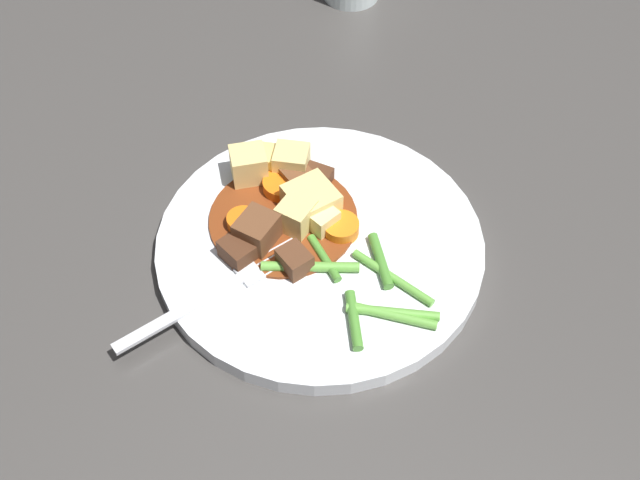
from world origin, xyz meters
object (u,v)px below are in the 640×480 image
(potato_chunk_3, at_px, (293,219))
(fork, at_px, (218,291))
(potato_chunk_5, at_px, (311,201))
(meat_chunk_3, at_px, (298,262))
(potato_chunk_1, at_px, (249,166))
(potato_chunk_2, at_px, (269,161))
(carrot_slice_2, at_px, (282,186))
(meat_chunk_1, at_px, (296,177))
(potato_chunk_4, at_px, (291,163))
(carrot_slice_1, at_px, (243,222))
(carrot_slice_3, at_px, (341,228))
(potato_chunk_0, at_px, (321,219))
(meat_chunk_2, at_px, (257,232))
(meat_chunk_0, at_px, (240,249))
(meat_chunk_4, at_px, (317,178))
(dinner_plate, at_px, (320,246))
(carrot_slice_0, at_px, (328,205))

(potato_chunk_3, distance_m, fork, 0.09)
(potato_chunk_5, distance_m, meat_chunk_3, 0.06)
(potato_chunk_1, relative_size, potato_chunk_2, 1.15)
(carrot_slice_2, xyz_separation_m, potato_chunk_3, (-0.04, 0.03, 0.01))
(meat_chunk_1, bearing_deg, fork, 98.44)
(potato_chunk_4, bearing_deg, carrot_slice_2, 105.74)
(carrot_slice_1, bearing_deg, meat_chunk_3, 172.05)
(carrot_slice_3, xyz_separation_m, fork, (0.04, 0.11, -0.00))
(carrot_slice_2, height_order, potato_chunk_0, potato_chunk_0)
(carrot_slice_1, xyz_separation_m, potato_chunk_3, (-0.04, -0.02, 0.01))
(potato_chunk_5, xyz_separation_m, fork, (0.01, 0.11, -0.01))
(carrot_slice_1, height_order, potato_chunk_0, potato_chunk_0)
(carrot_slice_3, relative_size, potato_chunk_2, 1.12)
(meat_chunk_2, relative_size, meat_chunk_3, 1.26)
(potato_chunk_5, bearing_deg, meat_chunk_0, 75.42)
(meat_chunk_3, distance_m, meat_chunk_4, 0.10)
(potato_chunk_1, bearing_deg, meat_chunk_0, 123.98)
(meat_chunk_4, bearing_deg, carrot_slice_1, 74.38)
(potato_chunk_0, distance_m, potato_chunk_3, 0.02)
(potato_chunk_5, distance_m, fork, 0.12)
(potato_chunk_2, relative_size, meat_chunk_1, 0.87)
(carrot_slice_2, height_order, potato_chunk_1, potato_chunk_1)
(carrot_slice_1, height_order, meat_chunk_2, meat_chunk_2)
(meat_chunk_4, bearing_deg, fork, 91.97)
(carrot_slice_3, relative_size, meat_chunk_2, 0.95)
(potato_chunk_5, xyz_separation_m, meat_chunk_0, (0.02, 0.07, -0.00))
(meat_chunk_0, xyz_separation_m, meat_chunk_1, (0.01, -0.09, 0.00))
(carrot_slice_3, distance_m, fork, 0.12)
(carrot_slice_3, bearing_deg, dinner_plate, 61.14)
(potato_chunk_0, height_order, meat_chunk_1, potato_chunk_0)
(carrot_slice_1, distance_m, meat_chunk_3, 0.07)
(potato_chunk_2, height_order, potato_chunk_3, potato_chunk_3)
(carrot_slice_0, relative_size, potato_chunk_1, 0.85)
(carrot_slice_1, bearing_deg, potato_chunk_1, -56.87)
(potato_chunk_4, bearing_deg, fork, 102.49)
(potato_chunk_1, bearing_deg, carrot_slice_2, -172.86)
(potato_chunk_1, xyz_separation_m, fork, (-0.06, 0.11, -0.01))
(meat_chunk_2, bearing_deg, potato_chunk_5, -107.14)
(potato_chunk_5, bearing_deg, carrot_slice_1, 52.41)
(potato_chunk_3, bearing_deg, meat_chunk_4, -74.55)
(dinner_plate, xyz_separation_m, potato_chunk_5, (0.02, -0.02, 0.02))
(potato_chunk_4, relative_size, meat_chunk_4, 1.24)
(dinner_plate, relative_size, potato_chunk_5, 6.92)
(meat_chunk_1, xyz_separation_m, meat_chunk_2, (-0.01, 0.07, 0.00))
(carrot_slice_1, bearing_deg, meat_chunk_2, 164.35)
(potato_chunk_0, distance_m, fork, 0.11)
(fork, bearing_deg, carrot_slice_2, -78.14)
(potato_chunk_4, bearing_deg, carrot_slice_3, 157.47)
(carrot_slice_0, height_order, potato_chunk_0, potato_chunk_0)
(potato_chunk_0, height_order, meat_chunk_2, meat_chunk_2)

